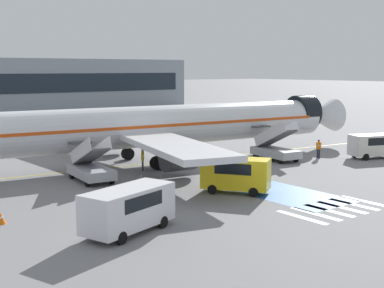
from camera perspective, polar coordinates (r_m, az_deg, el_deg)
ground_plane at (r=46.85m, az=-4.65°, el=-2.21°), size 600.00×600.00×0.00m
apron_leadline_yellow at (r=47.81m, az=-3.57°, el=-1.99°), size 79.19×8.73×0.01m
apron_stand_patch_blue at (r=36.78m, az=9.45°, el=-5.12°), size 4.65×9.60×0.01m
apron_walkway_bar_0 at (r=30.99m, az=11.61°, el=-7.67°), size 0.44×3.60×0.01m
apron_walkway_bar_1 at (r=31.88m, az=13.04°, el=-7.27°), size 0.44×3.60×0.01m
apron_walkway_bar_2 at (r=32.79m, az=14.38°, el=-6.88°), size 0.44×3.60×0.01m
apron_walkway_bar_3 at (r=33.72m, az=15.64°, el=-6.52°), size 0.44×3.60×0.01m
apron_walkway_bar_4 at (r=34.67m, az=16.84°, el=-6.17°), size 0.44×3.60×0.01m
apron_walkway_bar_5 at (r=35.63m, az=17.97°, el=-5.84°), size 0.44×3.60×0.01m
airliner at (r=47.06m, az=-4.29°, el=1.90°), size 45.05×31.27×10.25m
boarding_stairs_forward at (r=49.56m, az=8.87°, el=-0.59°), size 2.70×5.41×3.80m
boarding_stairs_aft at (r=40.51m, az=-10.75°, el=-2.60°), size 2.70×5.41×3.56m
service_van_0 at (r=27.49m, az=-6.80°, el=-6.61°), size 5.61×3.57×2.31m
service_van_1 at (r=36.07m, az=4.70°, el=-3.03°), size 4.08×4.75×2.36m
service_van_3 at (r=52.63m, az=18.73°, el=-0.02°), size 4.66×3.29×2.23m
baggage_cart at (r=37.17m, az=-4.50°, el=-4.50°), size 2.76×2.98×0.87m
ground_crew_0 at (r=51.21m, az=13.35°, el=-0.36°), size 0.35×0.48×1.78m
ground_crew_1 at (r=43.97m, az=-3.35°, el=-1.58°), size 0.42×0.49×1.70m
ground_crew_2 at (r=43.92m, az=-5.29°, el=-1.55°), size 0.41×0.49×1.78m
traffic_cone_0 at (r=30.85m, az=-19.78°, el=-7.42°), size 0.60×0.60×0.67m
traffic_cone_2 at (r=35.90m, az=-9.18°, el=-4.98°), size 0.51×0.51×0.57m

